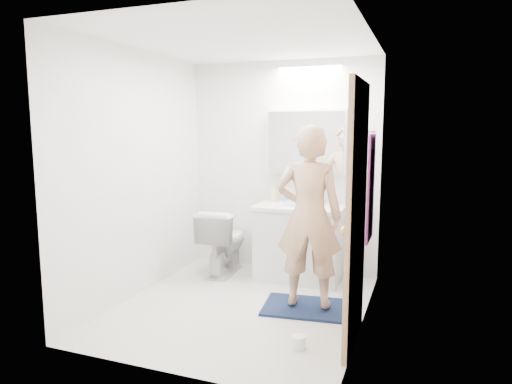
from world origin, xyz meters
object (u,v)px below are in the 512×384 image
at_px(vanity_cabinet, 299,244).
at_px(soap_bottle_a, 273,192).
at_px(person, 309,217).
at_px(toothbrush_cup, 318,199).
at_px(toilet_paper_roll, 298,342).
at_px(medicine_cabinet, 307,142).
at_px(soap_bottle_b, 288,195).
at_px(toilet, 223,241).

relative_size(vanity_cabinet, soap_bottle_a, 4.20).
relative_size(person, soap_bottle_a, 7.63).
xyz_separation_m(toothbrush_cup, toilet_paper_roll, (0.26, -1.73, -0.82)).
bearing_deg(medicine_cabinet, soap_bottle_b, -171.50).
relative_size(toilet, toothbrush_cup, 6.96).
distance_m(vanity_cabinet, toilet_paper_roll, 1.66).
bearing_deg(vanity_cabinet, soap_bottle_a, 157.07).
bearing_deg(soap_bottle_a, toilet, -152.46).
height_order(soap_bottle_b, toothbrush_cup, soap_bottle_b).
bearing_deg(toilet_paper_roll, toothbrush_cup, 98.52).
bearing_deg(soap_bottle_b, medicine_cabinet, 8.50).
relative_size(person, toilet_paper_roll, 14.87).
bearing_deg(person, medicine_cabinet, -81.04).
height_order(vanity_cabinet, toilet_paper_roll, vanity_cabinet).
bearing_deg(toilet_paper_roll, soap_bottle_a, 114.28).
bearing_deg(toothbrush_cup, vanity_cabinet, -135.21).
xyz_separation_m(soap_bottle_b, toilet_paper_roll, (0.61, -1.75, -0.85)).
xyz_separation_m(soap_bottle_a, toothbrush_cup, (0.52, 0.01, -0.06)).
xyz_separation_m(medicine_cabinet, soap_bottle_b, (-0.20, -0.03, -0.60)).
bearing_deg(soap_bottle_a, medicine_cabinet, 9.36).
bearing_deg(toothbrush_cup, soap_bottle_a, -178.89).
xyz_separation_m(toilet, soap_bottle_b, (0.67, 0.30, 0.52)).
bearing_deg(soap_bottle_a, vanity_cabinet, -22.93).
height_order(vanity_cabinet, medicine_cabinet, medicine_cabinet).
height_order(toilet, soap_bottle_a, soap_bottle_a).
relative_size(toilet, toilet_paper_roll, 6.83).
height_order(toothbrush_cup, toilet_paper_roll, toothbrush_cup).
relative_size(person, toothbrush_cup, 15.16).
height_order(vanity_cabinet, person, person).
distance_m(soap_bottle_a, toilet_paper_roll, 2.08).
height_order(medicine_cabinet, toothbrush_cup, medicine_cabinet).
bearing_deg(vanity_cabinet, medicine_cabinet, 87.48).
distance_m(vanity_cabinet, soap_bottle_b, 0.57).
bearing_deg(toothbrush_cup, person, -81.91).
bearing_deg(vanity_cabinet, toilet, -172.41).
bearing_deg(soap_bottle_b, toothbrush_cup, -3.25).
height_order(vanity_cabinet, toothbrush_cup, toothbrush_cup).
relative_size(medicine_cabinet, toilet_paper_roll, 8.00).
bearing_deg(person, vanity_cabinet, -76.58).
bearing_deg(soap_bottle_b, soap_bottle_a, -169.58).
height_order(medicine_cabinet, toilet, medicine_cabinet).
relative_size(vanity_cabinet, medicine_cabinet, 1.02).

